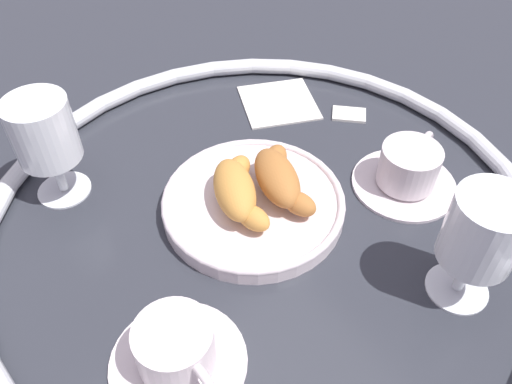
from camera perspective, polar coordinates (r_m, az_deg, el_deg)
ground_plane at (r=0.65m, az=0.77°, el=-3.05°), size 2.20×2.20×0.00m
table_chrome_rim at (r=0.64m, az=0.78°, el=-2.34°), size 0.69×0.69×0.02m
pastry_plate at (r=0.65m, az=0.00°, el=-1.06°), size 0.23×0.23×0.02m
croissant_large at (r=0.62m, az=-2.07°, el=0.22°), size 0.13×0.10×0.04m
croissant_small at (r=0.64m, az=2.58°, el=1.55°), size 0.13×0.09×0.04m
coffee_cup_near at (r=0.52m, az=-8.67°, el=-16.88°), size 0.14×0.14×0.06m
coffee_cup_far at (r=0.70m, az=16.28°, el=2.31°), size 0.14×0.14×0.06m
juice_glass_left at (r=0.66m, az=-22.19°, el=5.91°), size 0.08×0.08×0.14m
juice_glass_right at (r=0.55m, az=23.54°, el=-4.26°), size 0.08×0.08×0.14m
sugar_packet at (r=0.81m, az=10.16°, el=8.48°), size 0.06×0.06×0.01m
folded_napkin at (r=0.82m, az=2.50°, el=9.83°), size 0.14×0.14×0.01m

